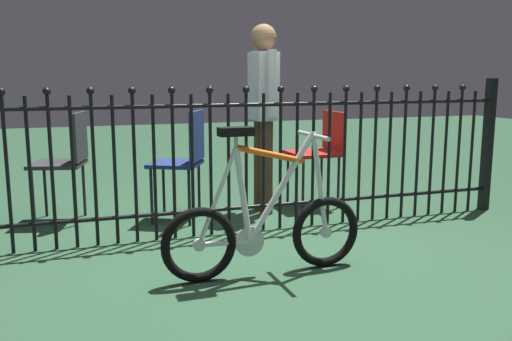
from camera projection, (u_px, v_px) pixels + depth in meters
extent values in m
plane|color=#284B32|center=(279.00, 258.00, 3.58)|extent=(20.00, 20.00, 0.00)
cylinder|color=black|center=(8.00, 177.00, 3.58)|extent=(0.02, 0.02, 1.04)
sphere|color=black|center=(1.00, 92.00, 3.49)|extent=(0.05, 0.05, 0.05)
cylinder|color=black|center=(30.00, 175.00, 3.63)|extent=(0.02, 0.02, 1.04)
cylinder|color=black|center=(52.00, 174.00, 3.67)|extent=(0.02, 0.02, 1.04)
sphere|color=black|center=(47.00, 91.00, 3.58)|extent=(0.05, 0.05, 0.05)
cylinder|color=black|center=(74.00, 173.00, 3.71)|extent=(0.02, 0.02, 1.04)
cylinder|color=black|center=(94.00, 172.00, 3.76)|extent=(0.02, 0.02, 1.04)
sphere|color=black|center=(90.00, 91.00, 3.66)|extent=(0.05, 0.05, 0.05)
cylinder|color=black|center=(115.00, 171.00, 3.80)|extent=(0.02, 0.02, 1.04)
cylinder|color=black|center=(135.00, 170.00, 3.84)|extent=(0.02, 0.02, 1.04)
sphere|color=black|center=(132.00, 91.00, 3.75)|extent=(0.05, 0.05, 0.05)
cylinder|color=black|center=(155.00, 169.00, 3.89)|extent=(0.02, 0.02, 1.04)
cylinder|color=black|center=(174.00, 168.00, 3.93)|extent=(0.02, 0.02, 1.04)
sphere|color=black|center=(172.00, 90.00, 3.83)|extent=(0.05, 0.05, 0.05)
cylinder|color=black|center=(192.00, 167.00, 3.97)|extent=(0.02, 0.02, 1.04)
cylinder|color=black|center=(211.00, 166.00, 4.01)|extent=(0.02, 0.02, 1.04)
sphere|color=black|center=(210.00, 90.00, 3.92)|extent=(0.05, 0.05, 0.05)
cylinder|color=black|center=(229.00, 165.00, 4.06)|extent=(0.02, 0.02, 1.04)
cylinder|color=black|center=(246.00, 164.00, 4.10)|extent=(0.02, 0.02, 1.04)
sphere|color=black|center=(246.00, 90.00, 4.01)|extent=(0.05, 0.05, 0.05)
cylinder|color=black|center=(263.00, 163.00, 4.14)|extent=(0.02, 0.02, 1.04)
cylinder|color=black|center=(280.00, 162.00, 4.19)|extent=(0.02, 0.02, 1.04)
sphere|color=black|center=(281.00, 89.00, 4.09)|extent=(0.05, 0.05, 0.05)
cylinder|color=black|center=(297.00, 161.00, 4.23)|extent=(0.02, 0.02, 1.04)
cylinder|color=black|center=(313.00, 160.00, 4.27)|extent=(0.02, 0.02, 1.04)
sphere|color=black|center=(314.00, 89.00, 4.18)|extent=(0.05, 0.05, 0.05)
cylinder|color=black|center=(329.00, 159.00, 4.32)|extent=(0.02, 0.02, 1.04)
cylinder|color=black|center=(344.00, 158.00, 4.36)|extent=(0.02, 0.02, 1.04)
sphere|color=black|center=(346.00, 89.00, 4.26)|extent=(0.05, 0.05, 0.05)
cylinder|color=black|center=(360.00, 158.00, 4.40)|extent=(0.02, 0.02, 1.04)
cylinder|color=black|center=(375.00, 157.00, 4.44)|extent=(0.02, 0.02, 1.04)
sphere|color=black|center=(377.00, 88.00, 4.35)|extent=(0.05, 0.05, 0.05)
cylinder|color=black|center=(389.00, 156.00, 4.49)|extent=(0.02, 0.02, 1.04)
cylinder|color=black|center=(404.00, 155.00, 4.53)|extent=(0.02, 0.02, 1.04)
sphere|color=black|center=(407.00, 88.00, 4.44)|extent=(0.05, 0.05, 0.05)
cylinder|color=black|center=(418.00, 155.00, 4.57)|extent=(0.02, 0.02, 1.04)
cylinder|color=black|center=(431.00, 154.00, 4.62)|extent=(0.02, 0.02, 1.04)
sphere|color=black|center=(435.00, 88.00, 4.52)|extent=(0.05, 0.05, 0.05)
cylinder|color=black|center=(445.00, 153.00, 4.66)|extent=(0.02, 0.02, 1.04)
cylinder|color=black|center=(458.00, 152.00, 4.70)|extent=(0.02, 0.02, 1.04)
sphere|color=black|center=(463.00, 88.00, 4.61)|extent=(0.05, 0.05, 0.05)
cylinder|color=black|center=(472.00, 152.00, 4.75)|extent=(0.02, 0.02, 1.04)
cylinder|color=black|center=(248.00, 207.00, 4.16)|extent=(4.38, 0.03, 0.03)
cylinder|color=black|center=(248.00, 105.00, 4.03)|extent=(4.38, 0.03, 0.03)
cube|color=black|center=(487.00, 145.00, 4.79)|extent=(0.07, 0.07, 1.14)
torus|color=black|center=(199.00, 245.00, 3.13)|extent=(0.44, 0.06, 0.44)
cylinder|color=silver|center=(199.00, 245.00, 3.13)|extent=(0.07, 0.03, 0.07)
torus|color=black|center=(326.00, 232.00, 3.39)|extent=(0.44, 0.06, 0.44)
cylinder|color=silver|center=(326.00, 232.00, 3.39)|extent=(0.07, 0.03, 0.07)
cylinder|color=silver|center=(282.00, 187.00, 3.24)|extent=(0.43, 0.04, 0.65)
cylinder|color=#EA5914|center=(270.00, 154.00, 3.19)|extent=(0.42, 0.04, 0.13)
cylinder|color=silver|center=(243.00, 195.00, 3.17)|extent=(0.12, 0.04, 0.57)
cylinder|color=silver|center=(225.00, 243.00, 3.18)|extent=(0.30, 0.03, 0.04)
cylinder|color=silver|center=(217.00, 196.00, 3.12)|extent=(0.25, 0.03, 0.56)
cylinder|color=silver|center=(320.00, 183.00, 3.32)|extent=(0.13, 0.03, 0.62)
cylinder|color=silver|center=(313.00, 134.00, 3.25)|extent=(0.03, 0.03, 0.02)
cylinder|color=silver|center=(313.00, 136.00, 3.26)|extent=(0.03, 0.40, 0.03)
cylinder|color=silver|center=(236.00, 141.00, 3.10)|extent=(0.03, 0.03, 0.07)
cube|color=black|center=(236.00, 132.00, 3.09)|extent=(0.20, 0.09, 0.05)
cylinder|color=silver|center=(250.00, 242.00, 3.23)|extent=(0.18, 0.01, 0.18)
cylinder|color=black|center=(152.00, 196.00, 4.35)|extent=(0.02, 0.02, 0.45)
cylinder|color=black|center=(164.00, 189.00, 4.65)|extent=(0.02, 0.02, 0.45)
cylinder|color=black|center=(189.00, 198.00, 4.30)|extent=(0.02, 0.02, 0.45)
cylinder|color=black|center=(199.00, 190.00, 4.60)|extent=(0.02, 0.02, 0.45)
cube|color=navy|center=(175.00, 164.00, 4.43)|extent=(0.52, 0.52, 0.03)
cube|color=navy|center=(197.00, 136.00, 4.37)|extent=(0.19, 0.34, 0.40)
cylinder|color=black|center=(303.00, 185.00, 4.76)|extent=(0.02, 0.02, 0.46)
cylinder|color=black|center=(288.00, 178.00, 5.08)|extent=(0.02, 0.02, 0.46)
cylinder|color=black|center=(338.00, 183.00, 4.88)|extent=(0.02, 0.02, 0.46)
cylinder|color=black|center=(321.00, 176.00, 5.19)|extent=(0.02, 0.02, 0.46)
cube|color=#A51E19|center=(313.00, 153.00, 4.94)|extent=(0.43, 0.43, 0.03)
cube|color=#A51E19|center=(334.00, 131.00, 4.97)|extent=(0.03, 0.41, 0.35)
cylinder|color=black|center=(33.00, 198.00, 4.28)|extent=(0.02, 0.02, 0.45)
cylinder|color=black|center=(45.00, 190.00, 4.59)|extent=(0.02, 0.02, 0.45)
cylinder|color=black|center=(74.00, 198.00, 4.31)|extent=(0.02, 0.02, 0.45)
cylinder|color=black|center=(84.00, 189.00, 4.62)|extent=(0.02, 0.02, 0.45)
cube|color=#2D2D33|center=(58.00, 164.00, 4.41)|extent=(0.48, 0.48, 0.03)
cube|color=#2D2D33|center=(80.00, 137.00, 4.38)|extent=(0.12, 0.37, 0.39)
cylinder|color=#4C3823|center=(266.00, 168.00, 4.65)|extent=(0.11, 0.11, 0.80)
cylinder|color=#4C3823|center=(260.00, 165.00, 4.80)|extent=(0.11, 0.11, 0.80)
cube|color=silver|center=(263.00, 86.00, 4.61)|extent=(0.18, 0.30, 0.56)
cylinder|color=silver|center=(272.00, 83.00, 4.42)|extent=(0.08, 0.08, 0.54)
cylinder|color=silver|center=(256.00, 83.00, 4.79)|extent=(0.08, 0.08, 0.54)
sphere|color=#8C6647|center=(263.00, 37.00, 4.54)|extent=(0.22, 0.22, 0.22)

